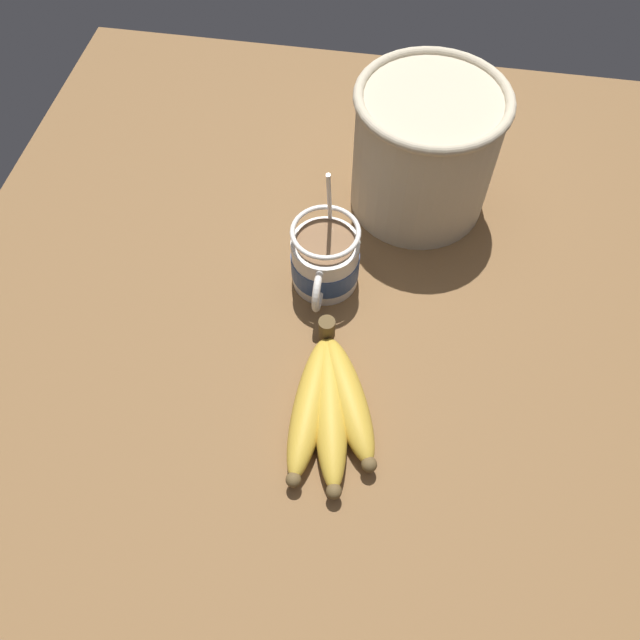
# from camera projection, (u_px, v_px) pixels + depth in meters

# --- Properties ---
(table) EXTENTS (1.03, 1.03, 0.03)m
(table) POSITION_uv_depth(u_px,v_px,m) (342.00, 308.00, 0.80)
(table) COLOR brown
(table) RESTS_ON ground
(coffee_mug) EXTENTS (0.13, 0.09, 0.17)m
(coffee_mug) POSITION_uv_depth(u_px,v_px,m) (325.00, 261.00, 0.77)
(coffee_mug) COLOR white
(coffee_mug) RESTS_ON table
(banana_bunch) EXTENTS (0.21, 0.11, 0.04)m
(banana_bunch) POSITION_uv_depth(u_px,v_px,m) (329.00, 404.00, 0.69)
(banana_bunch) COLOR brown
(banana_bunch) RESTS_ON table
(woven_basket) EXTENTS (0.19, 0.19, 0.18)m
(woven_basket) POSITION_uv_depth(u_px,v_px,m) (424.00, 149.00, 0.81)
(woven_basket) COLOR beige
(woven_basket) RESTS_ON table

